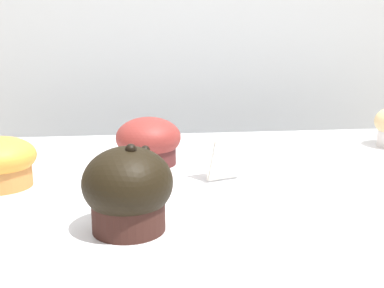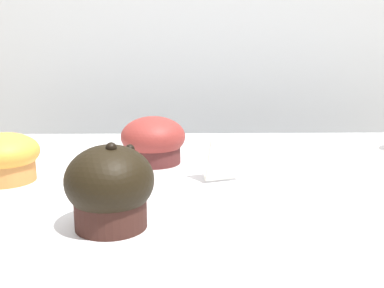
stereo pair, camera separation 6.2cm
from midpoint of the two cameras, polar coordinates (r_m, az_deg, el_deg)
name	(u,v)px [view 2 (the right image)]	position (r m, az deg, el deg)	size (l,w,h in m)	color
wall_back	(213,135)	(1.21, 4.14, 1.16)	(3.20, 0.10, 1.80)	#B2B7BC
muffin_front_center	(4,158)	(0.63, -20.25, -1.66)	(0.09, 0.09, 0.07)	#C47C3D
muffin_back_left	(153,141)	(0.69, -2.39, 0.38)	(0.10, 0.10, 0.07)	#4A201F
muffin_front_left	(110,188)	(0.45, -6.50, -5.61)	(0.09, 0.09, 0.09)	#361C17
price_card	(223,158)	(0.60, 6.87, -1.84)	(0.06, 0.06, 0.06)	white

